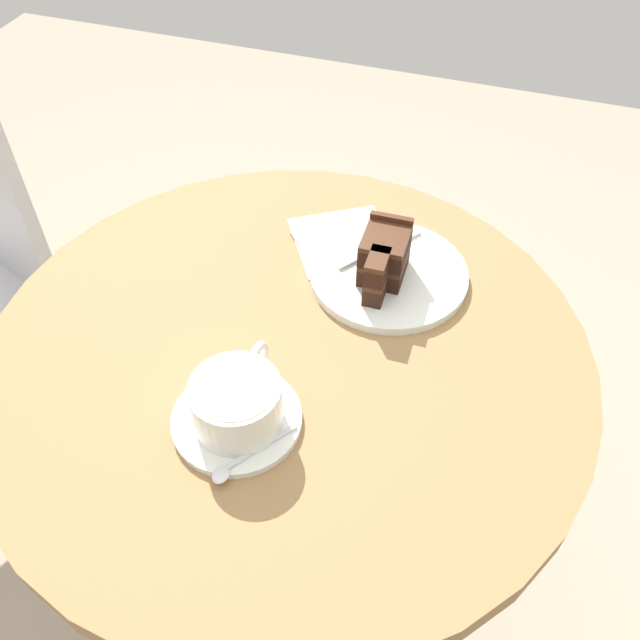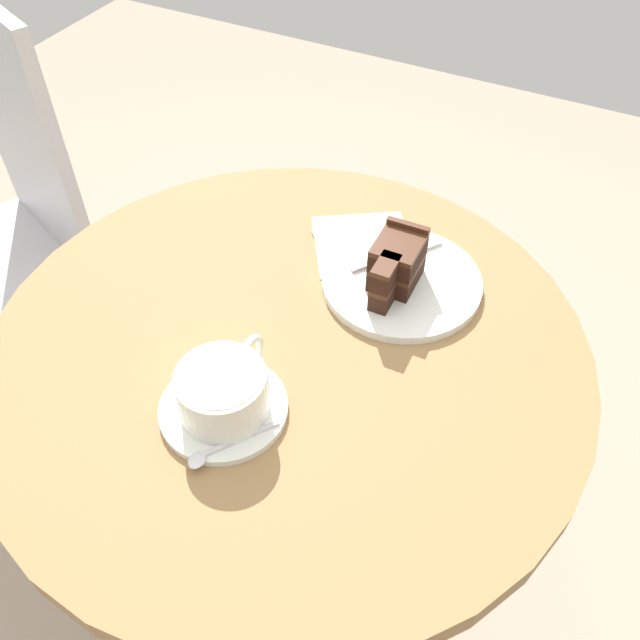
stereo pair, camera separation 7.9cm
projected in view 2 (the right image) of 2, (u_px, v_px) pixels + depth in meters
name	position (u px, v px, depth m)	size (l,w,h in m)	color
ground_plane	(300.00, 590.00, 1.38)	(4.40, 4.40, 0.01)	gray
cafe_table	(290.00, 406.00, 0.91)	(0.73, 0.73, 0.76)	olive
saucer	(224.00, 408.00, 0.75)	(0.14, 0.14, 0.01)	silver
coffee_cup	(224.00, 390.00, 0.72)	(0.13, 0.10, 0.06)	silver
teaspoon	(220.00, 447.00, 0.70)	(0.09, 0.07, 0.00)	silver
cake_plate	(401.00, 282.00, 0.88)	(0.21, 0.21, 0.01)	silver
cake_slice	(395.00, 264.00, 0.85)	(0.10, 0.06, 0.07)	black
fork	(406.00, 250.00, 0.91)	(0.12, 0.09, 0.00)	silver
napkin	(363.00, 247.00, 0.93)	(0.19, 0.18, 0.00)	beige
cafe_chair	(6.00, 218.00, 1.29)	(0.50, 0.50, 0.96)	#BCBCC1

